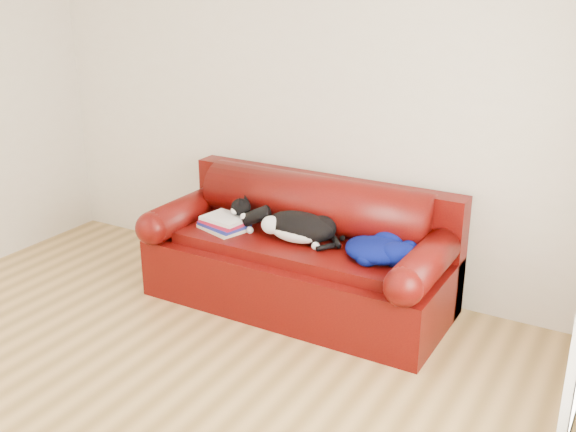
% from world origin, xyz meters
% --- Properties ---
extents(ground, '(4.50, 4.50, 0.00)m').
position_xyz_m(ground, '(0.00, 0.00, 0.00)').
color(ground, olive).
rests_on(ground, ground).
extents(room_shell, '(4.52, 4.02, 2.61)m').
position_xyz_m(room_shell, '(0.12, 0.02, 1.67)').
color(room_shell, beige).
rests_on(room_shell, ground).
extents(sofa_base, '(2.10, 0.90, 0.50)m').
position_xyz_m(sofa_base, '(0.27, 1.49, 0.24)').
color(sofa_base, '#390205').
rests_on(sofa_base, ground).
extents(sofa_back, '(2.10, 1.01, 0.88)m').
position_xyz_m(sofa_back, '(0.27, 1.74, 0.54)').
color(sofa_back, '#390205').
rests_on(sofa_back, ground).
extents(book_stack, '(0.39, 0.34, 0.10)m').
position_xyz_m(book_stack, '(-0.26, 1.38, 0.55)').
color(book_stack, beige).
rests_on(book_stack, sofa_base).
extents(cat, '(0.72, 0.38, 0.26)m').
position_xyz_m(cat, '(0.30, 1.45, 0.60)').
color(cat, black).
rests_on(cat, sofa_base).
extents(blanket, '(0.55, 0.45, 0.16)m').
position_xyz_m(blanket, '(0.90, 1.45, 0.57)').
color(blanket, '#020C42').
rests_on(blanket, sofa_base).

